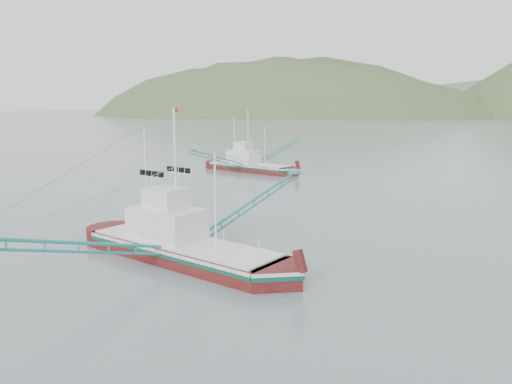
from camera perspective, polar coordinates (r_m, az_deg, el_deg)
The scene contains 4 objects.
ground at distance 32.25m, azimuth -5.33°, elevation -7.23°, with size 1200.00×1200.00×0.00m, color slate.
main_boat at distance 31.21m, azimuth -8.65°, elevation -4.78°, with size 14.13×24.81×10.09m.
bg_boat_left at distance 71.64m, azimuth -0.74°, elevation 3.61°, with size 13.41×23.47×9.56m.
headland_left at distance 433.07m, azimuth 2.54°, elevation 8.76°, with size 448.00×308.00×210.00m, color #45592E.
Camera 1 is at (17.77, -25.16, 9.54)m, focal length 35.00 mm.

